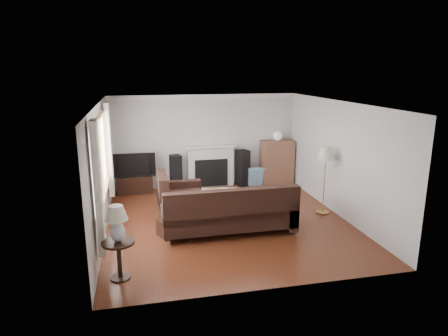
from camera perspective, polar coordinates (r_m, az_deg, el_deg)
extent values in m
cube|color=#562413|center=(8.58, 0.44, -7.62)|extent=(5.10, 5.60, 0.04)
cube|color=white|center=(8.00, 0.47, 9.25)|extent=(5.10, 5.60, 0.04)
cube|color=silver|center=(10.84, -2.82, 3.86)|extent=(5.00, 0.04, 2.50)
cube|color=silver|center=(5.67, 6.75, -5.89)|extent=(5.00, 0.04, 2.50)
cube|color=silver|center=(8.03, -17.20, -0.42)|extent=(0.04, 5.50, 2.50)
cube|color=silver|center=(9.08, 16.02, 1.30)|extent=(0.04, 5.50, 2.50)
cube|color=brown|center=(7.77, -17.10, 1.38)|extent=(0.12, 2.74, 1.54)
cube|color=silver|center=(6.33, -17.53, -2.88)|extent=(0.10, 0.35, 2.10)
cube|color=silver|center=(9.28, -16.06, 2.51)|extent=(0.10, 0.35, 2.10)
cube|color=white|center=(10.90, -1.90, 0.30)|extent=(1.40, 0.26, 1.15)
cube|color=black|center=(10.68, -12.59, -2.27)|extent=(0.91, 0.41, 0.45)
imported|color=black|center=(10.55, -12.74, 0.53)|extent=(1.08, 0.14, 0.62)
cube|color=black|center=(10.70, -6.89, -0.64)|extent=(0.32, 0.36, 0.94)
cube|color=black|center=(11.00, 2.70, 0.00)|extent=(0.37, 0.40, 1.00)
cube|color=brown|center=(11.25, 7.56, 0.83)|extent=(0.90, 0.43, 1.23)
sphere|color=white|center=(11.10, 7.69, 4.57)|extent=(0.26, 0.26, 0.26)
cube|color=black|center=(7.95, 0.60, -5.90)|extent=(2.84, 2.07, 0.92)
cube|color=#977848|center=(9.38, -1.10, -4.40)|extent=(1.09, 0.71, 0.40)
cube|color=black|center=(7.89, -7.75, -8.43)|extent=(0.52, 0.52, 0.34)
cube|color=#A37A38|center=(9.10, 14.14, -1.74)|extent=(0.44, 0.44, 1.52)
cube|color=black|center=(6.49, -14.72, -12.60)|extent=(0.50, 0.50, 0.62)
cube|color=silver|center=(6.25, -15.06, -7.72)|extent=(0.35, 0.35, 0.56)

